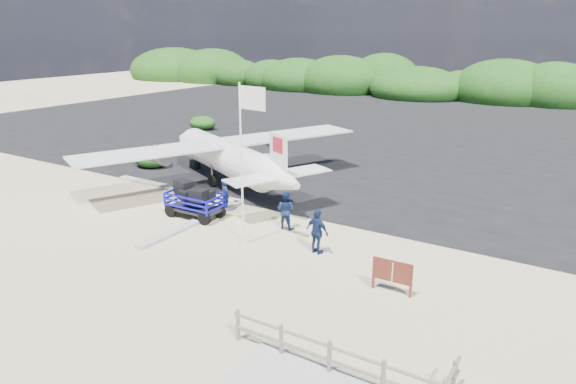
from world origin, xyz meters
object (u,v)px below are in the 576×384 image
Objects in this scene: crew_a at (225,195)px; baggage_cart at (196,217)px; crew_c at (317,232)px; aircraft_small at (422,118)px; signboard at (391,293)px; crew_b at (286,210)px; flagpole at (244,244)px.

baggage_cart is at bearing 91.42° from crew_a.
crew_c is at bearing -5.64° from baggage_cart.
crew_c is 0.26× the size of aircraft_small.
signboard is at bearing -175.60° from crew_a.
crew_c reaches higher than crew_a.
crew_a is 0.22× the size of aircraft_small.
baggage_cart is 1.93× the size of signboard.
crew_c is (-3.78, 1.54, 0.94)m from signboard.
aircraft_small is at bearing -85.49° from crew_b.
crew_b is 3.04m from crew_c.
baggage_cart is 1.55× the size of crew_c.
signboard is at bearing 169.33° from crew_c.
flagpole is 4.48× the size of signboard.
signboard is (10.87, -2.14, 0.00)m from baggage_cart.
baggage_cart is 4.20m from flagpole.
flagpole reaches higher than signboard.
signboard is 0.94× the size of crew_a.
crew_c is (3.13, 0.80, 0.94)m from flagpole.
crew_b is (3.89, -0.50, 0.09)m from crew_a.
crew_a is (-3.31, 2.95, 0.81)m from flagpole.
crew_a is at bearing 66.38° from baggage_cart.
flagpole is 4.50m from crew_a.
flagpole reaches higher than aircraft_small.
crew_a is at bearing 158.11° from signboard.
signboard is 10.90m from crew_a.
crew_c is 36.30m from aircraft_small.
aircraft_small is at bearing -67.33° from crew_c.
baggage_cart is 35.00m from aircraft_small.
baggage_cart is 1.63× the size of crew_b.
crew_b is 0.95× the size of crew_c.
crew_c reaches higher than crew_b.
crew_b is (0.58, 2.45, 0.90)m from flagpole.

